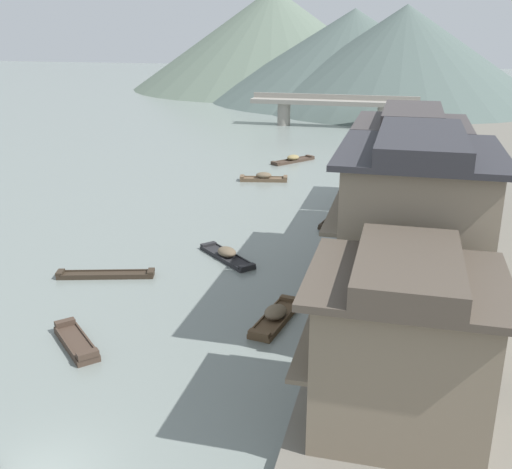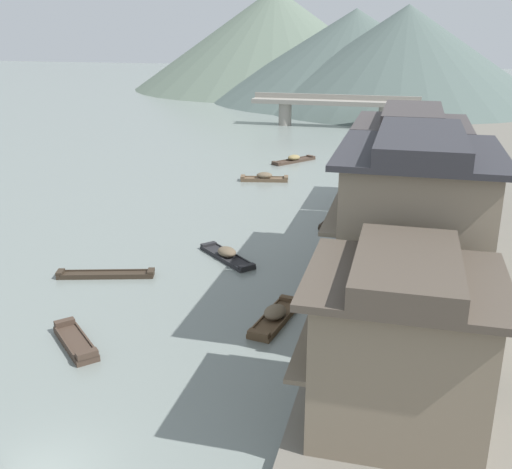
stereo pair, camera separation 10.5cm
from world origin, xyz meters
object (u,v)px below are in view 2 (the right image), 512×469
object	(u,v)px
house_waterfront_narrow	(401,182)
boat_crossing_west	(264,178)
boat_midriver_drifting	(275,316)
boat_moored_nearest	(76,342)
boat_moored_far	(106,275)
house_waterfront_nearest	(400,344)
boat_moored_third	(364,154)
boat_moored_second	(333,220)
house_waterfront_second	(412,234)
house_waterfront_far	(407,161)
house_waterfront_tall	(406,189)
boat_upstream_distant	(294,160)
boat_midriver_upstream	(227,255)
stone_bridge	(334,107)

from	to	relation	value
house_waterfront_narrow	boat_crossing_west	bearing A→B (deg)	135.65
boat_midriver_drifting	boat_moored_nearest	bearing A→B (deg)	-150.86
house_waterfront_narrow	boat_moored_far	bearing A→B (deg)	-143.16
boat_moored_nearest	house_waterfront_nearest	distance (m)	14.55
boat_moored_third	boat_moored_far	distance (m)	38.79
boat_moored_far	house_waterfront_nearest	xyz separation A→B (m)	(16.27, -10.28, 3.47)
boat_moored_far	boat_crossing_west	size ratio (longest dim) A/B	1.23
house_waterfront_nearest	boat_moored_nearest	bearing A→B (deg)	168.38
boat_moored_second	house_waterfront_second	world-z (taller)	house_waterfront_second
house_waterfront_second	house_waterfront_far	xyz separation A→B (m)	(-0.48, 21.16, -1.29)
boat_crossing_west	house_waterfront_tall	size ratio (longest dim) A/B	0.51
boat_moored_nearest	boat_midriver_drifting	bearing A→B (deg)	29.14
boat_upstream_distant	house_waterfront_narrow	bearing A→B (deg)	-61.49
boat_moored_second	boat_upstream_distant	distance (m)	20.16
boat_moored_second	house_waterfront_tall	bearing A→B (deg)	-59.18
boat_moored_second	house_waterfront_far	bearing A→B (deg)	47.61
boat_moored_third	house_waterfront_second	world-z (taller)	house_waterfront_second
boat_moored_third	boat_midriver_upstream	bearing A→B (deg)	-99.75
boat_crossing_west	house_waterfront_far	xyz separation A→B (m)	(12.50, -5.22, 3.30)
boat_upstream_distant	house_waterfront_narrow	distance (m)	23.56
boat_moored_nearest	house_waterfront_tall	xyz separation A→B (m)	(13.67, 12.44, 4.70)
boat_upstream_distant	house_waterfront_far	xyz separation A→B (m)	(11.41, -13.77, 3.34)
boat_moored_second	house_waterfront_tall	world-z (taller)	house_waterfront_tall
boat_midriver_drifting	boat_midriver_upstream	bearing A→B (deg)	122.46
boat_moored_second	boat_midriver_drifting	world-z (taller)	boat_midriver_drifting
boat_moored_nearest	stone_bridge	xyz separation A→B (m)	(3.26, 63.42, 2.58)
house_waterfront_second	house_waterfront_far	world-z (taller)	house_waterfront_second
boat_moored_third	boat_midriver_drifting	bearing A→B (deg)	-91.42
boat_midriver_upstream	house_waterfront_second	distance (m)	13.55
boat_moored_nearest	boat_moored_third	distance (m)	45.40
boat_midriver_drifting	house_waterfront_far	distance (m)	22.41
boat_moored_far	boat_upstream_distant	xyz separation A→B (m)	(4.60, 32.28, 0.12)
boat_moored_third	house_waterfront_narrow	bearing A→B (deg)	-80.41
house_waterfront_tall	house_waterfront_second	bearing A→B (deg)	-87.00
house_waterfront_narrow	boat_midriver_drifting	bearing A→B (deg)	-109.66
boat_moored_far	stone_bridge	size ratio (longest dim) A/B	0.24
boat_moored_nearest	house_waterfront_narrow	bearing A→B (deg)	55.29
boat_upstream_distant	house_waterfront_far	bearing A→B (deg)	-50.35
boat_crossing_west	house_waterfront_second	distance (m)	29.76
house_waterfront_nearest	house_waterfront_second	bearing A→B (deg)	88.37
boat_upstream_distant	boat_moored_third	bearing A→B (deg)	34.86
boat_midriver_drifting	house_waterfront_far	xyz separation A→B (m)	(5.54, 21.46, 3.31)
stone_bridge	boat_midriver_upstream	bearing A→B (deg)	-89.82
house_waterfront_second	stone_bridge	xyz separation A→B (m)	(-10.81, 58.64, -2.11)
boat_moored_nearest	boat_midriver_drifting	xyz separation A→B (m)	(8.05, 4.49, 0.09)
boat_crossing_west	boat_moored_second	bearing A→B (deg)	-53.86
boat_moored_third	house_waterfront_second	xyz separation A→B (m)	(5.03, -39.71, 4.71)
boat_moored_third	house_waterfront_far	distance (m)	19.40
boat_moored_second	house_waterfront_nearest	xyz separation A→B (m)	(5.09, -23.51, 3.48)
boat_upstream_distant	house_waterfront_nearest	world-z (taller)	house_waterfront_nearest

